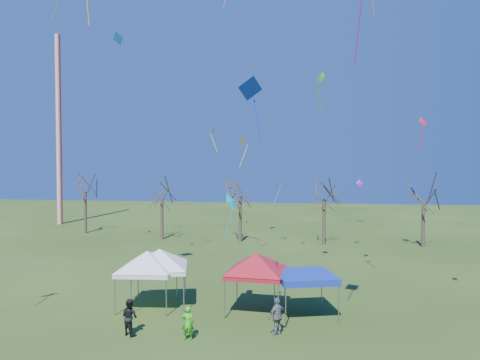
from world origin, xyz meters
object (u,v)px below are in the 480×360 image
at_px(tent_white_mid, 160,253).
at_px(tree_4, 424,184).
at_px(tree_2, 240,180).
at_px(tree_0, 85,177).
at_px(tent_red, 256,257).
at_px(tree_1, 162,185).
at_px(person_dark, 130,317).
at_px(person_grey, 277,316).
at_px(person_green, 188,323).
at_px(tree_3, 324,183).
at_px(radio_mast, 59,130).
at_px(tent_white_west, 147,255).
at_px(tent_blue, 305,277).

bearing_deg(tent_white_mid, tree_4, 45.78).
distance_m(tree_2, tent_white_mid, 20.64).
height_order(tree_0, tree_2, tree_0).
bearing_deg(tent_red, tree_1, 120.24).
bearing_deg(tree_0, tree_2, -9.24).
height_order(person_dark, person_grey, person_grey).
bearing_deg(person_dark, person_green, -155.56).
distance_m(tree_0, tree_4, 36.36).
bearing_deg(tent_red, tree_3, 77.19).
xyz_separation_m(tent_red, person_grey, (1.29, -2.94, -2.09)).
distance_m(tree_1, person_dark, 26.16).
height_order(tree_2, person_green, tree_2).
relative_size(tree_4, tent_red, 1.90).
height_order(radio_mast, person_dark, radio_mast).
bearing_deg(tent_white_west, tree_2, 83.89).
distance_m(tree_1, tent_blue, 26.09).
bearing_deg(tent_blue, tent_white_west, 178.89).
height_order(tree_0, tent_red, tree_0).
height_order(tree_3, person_green, tree_3).
distance_m(tree_0, tree_3, 27.09).
bearing_deg(radio_mast, tent_white_mid, -51.31).
xyz_separation_m(radio_mast, tree_4, (43.36, -10.00, -6.44)).
distance_m(person_green, person_grey, 4.09).
distance_m(tree_2, person_green, 25.32).
distance_m(tent_white_west, person_grey, 8.08).
xyz_separation_m(tree_4, person_grey, (-12.65, -23.19, -5.19)).
bearing_deg(radio_mast, tree_2, -20.57).
height_order(tree_1, tent_white_mid, tree_1).
distance_m(tent_red, person_grey, 3.83).
xyz_separation_m(radio_mast, tent_blue, (31.99, -30.54, -10.44)).
bearing_deg(radio_mast, tree_1, -28.48).
bearing_deg(person_dark, tree_3, -84.96).
distance_m(radio_mast, tree_2, 28.08).
xyz_separation_m(tent_white_mid, person_grey, (6.74, -3.27, -2.08)).
height_order(radio_mast, tree_1, radio_mast).
bearing_deg(tree_3, tree_1, 177.94).
bearing_deg(tree_2, tree_0, 170.76).
relative_size(tree_3, person_dark, 4.73).
height_order(tent_blue, person_dark, tent_blue).
height_order(tent_blue, person_green, tent_blue).
xyz_separation_m(tree_1, person_green, (9.53, -24.95, -5.03)).
xyz_separation_m(tree_0, person_green, (19.61, -27.68, -5.73)).
relative_size(tree_3, tent_white_mid, 1.96).
distance_m(tree_2, tent_blue, 22.27).
relative_size(radio_mast, tree_3, 3.16).
xyz_separation_m(tent_red, person_green, (-2.65, -4.05, -2.20)).
height_order(tree_1, tree_3, tree_3).
relative_size(tree_2, tent_white_mid, 2.03).
height_order(tree_3, tent_blue, tree_3).
relative_size(tent_white_west, tent_white_mid, 1.01).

